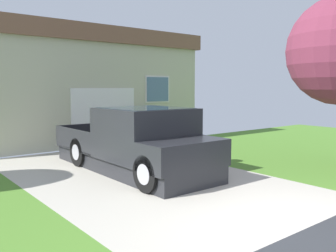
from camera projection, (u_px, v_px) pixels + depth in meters
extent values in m
cube|color=#B9B3A3|center=(137.00, 177.00, 9.06)|extent=(5.20, 9.00, 0.06)
cube|color=#4E802B|center=(317.00, 144.00, 14.39)|extent=(12.00, 9.00, 0.06)
cube|color=#232428|center=(131.00, 162.00, 9.77)|extent=(1.86, 5.33, 0.42)
cube|color=#232428|center=(145.00, 133.00, 9.14)|extent=(2.02, 2.06, 1.27)
cube|color=#1E2833|center=(145.00, 118.00, 9.10)|extent=(1.78, 1.90, 0.53)
cube|color=#232428|center=(184.00, 154.00, 8.00)|extent=(2.02, 0.94, 0.62)
cube|color=black|center=(104.00, 146.00, 10.91)|extent=(2.02, 2.33, 0.06)
cube|color=#232428|center=(131.00, 134.00, 11.48)|extent=(0.06, 2.33, 0.62)
cube|color=#232428|center=(73.00, 140.00, 10.27)|extent=(0.06, 2.33, 0.62)
cube|color=#232428|center=(87.00, 133.00, 11.76)|extent=(2.02, 0.06, 0.62)
cube|color=black|center=(197.00, 122.00, 9.23)|extent=(0.10, 0.18, 0.20)
cylinder|color=black|center=(208.00, 163.00, 8.69)|extent=(0.26, 0.80, 0.80)
cylinder|color=#9E9EA3|center=(208.00, 163.00, 8.69)|extent=(0.28, 0.44, 0.44)
cylinder|color=black|center=(148.00, 174.00, 7.60)|extent=(0.26, 0.80, 0.80)
cylinder|color=#9E9EA3|center=(148.00, 174.00, 7.60)|extent=(0.28, 0.44, 0.44)
cylinder|color=black|center=(133.00, 146.00, 11.28)|extent=(0.26, 0.80, 0.80)
cylinder|color=#9E9EA3|center=(133.00, 146.00, 11.28)|extent=(0.28, 0.44, 0.44)
cylinder|color=black|center=(80.00, 152.00, 10.19)|extent=(0.26, 0.80, 0.80)
cylinder|color=#9E9EA3|center=(80.00, 152.00, 10.19)|extent=(0.28, 0.44, 0.44)
cylinder|color=#333842|center=(190.00, 151.00, 10.13)|extent=(0.14, 0.14, 0.84)
cylinder|color=#333842|center=(178.00, 152.00, 10.03)|extent=(0.14, 0.14, 0.84)
cylinder|color=#E55959|center=(184.00, 128.00, 10.01)|extent=(0.32, 0.32, 0.55)
cylinder|color=beige|center=(190.00, 130.00, 10.06)|extent=(0.09, 0.09, 0.59)
cylinder|color=beige|center=(178.00, 130.00, 9.96)|extent=(0.09, 0.09, 0.59)
sphere|color=beige|center=(184.00, 114.00, 9.97)|extent=(0.19, 0.19, 0.19)
cylinder|color=#D1B78E|center=(184.00, 112.00, 9.96)|extent=(0.42, 0.42, 0.01)
cone|color=#D1B78E|center=(184.00, 110.00, 9.96)|extent=(0.20, 0.20, 0.10)
cube|color=brown|center=(194.00, 163.00, 10.11)|extent=(0.29, 0.21, 0.19)
torus|color=brown|center=(194.00, 158.00, 10.09)|extent=(0.27, 0.02, 0.27)
cube|color=#B7B69A|center=(56.00, 94.00, 15.97)|extent=(10.18, 6.99, 3.87)
cube|color=brown|center=(54.00, 42.00, 15.74)|extent=(10.58, 7.27, 0.63)
cube|color=white|center=(104.00, 117.00, 13.60)|extent=(2.63, 0.06, 2.18)
cube|color=slate|center=(158.00, 89.00, 15.05)|extent=(1.10, 0.05, 1.00)
cube|color=silver|center=(157.00, 89.00, 15.06)|extent=(1.23, 0.02, 1.12)
cube|color=#424247|center=(152.00, 131.00, 13.99)|extent=(0.58, 0.68, 0.89)
cube|color=#2E2E31|center=(152.00, 118.00, 13.94)|extent=(0.60, 0.71, 0.10)
cylinder|color=black|center=(152.00, 144.00, 13.69)|extent=(0.05, 0.18, 0.18)
cylinder|color=black|center=(161.00, 142.00, 13.96)|extent=(0.05, 0.18, 0.18)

